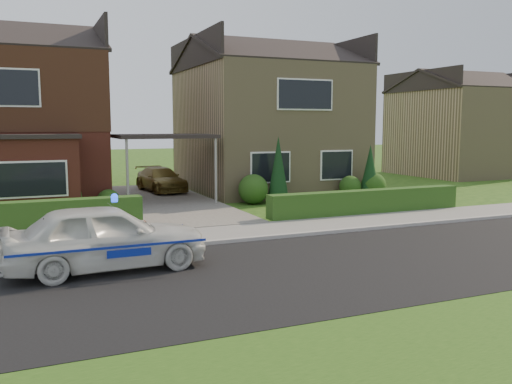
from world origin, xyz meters
TOP-DOWN VIEW (x-y plane):
  - ground at (0.00, 0.00)m, footprint 120.00×120.00m
  - road at (0.00, 0.00)m, footprint 60.00×6.00m
  - kerb at (0.00, 3.05)m, footprint 60.00×0.16m
  - sidewalk at (0.00, 4.10)m, footprint 60.00×2.00m
  - grass_verge at (0.00, -5.00)m, footprint 60.00×4.00m
  - driveway at (0.00, 11.00)m, footprint 3.80×12.00m
  - house_left at (-5.78, 13.90)m, footprint 7.50×9.53m
  - house_right at (5.80, 13.99)m, footprint 7.50×8.06m
  - carport_link at (0.00, 10.95)m, footprint 3.80×3.00m
  - dwarf_wall at (-5.80, 5.30)m, footprint 7.70×0.25m
  - hedge_left at (-5.80, 5.45)m, footprint 7.50×0.55m
  - hedge_right at (5.80, 5.35)m, footprint 7.50×0.55m
  - shrub_left_mid at (-4.00, 9.30)m, footprint 1.32×1.32m
  - shrub_left_near at (-2.40, 9.60)m, footprint 0.84×0.84m
  - shrub_right_near at (3.20, 9.40)m, footprint 1.20×1.20m
  - shrub_right_mid at (7.80, 9.50)m, footprint 0.96×0.96m
  - shrub_right_far at (8.80, 9.20)m, footprint 1.08×1.08m
  - conifer_a at (4.20, 9.20)m, footprint 0.90×0.90m
  - conifer_b at (8.60, 9.20)m, footprint 0.90×0.90m
  - neighbour_right at (20.00, 16.00)m, footprint 6.50×7.00m
  - police_car at (-3.58, 1.58)m, footprint 3.96×4.37m
  - driveway_car at (0.59, 14.13)m, footprint 1.93×3.86m
  - potted_plant_b at (-2.50, 6.00)m, footprint 0.56×0.55m
  - potted_plant_c at (-2.50, 6.00)m, footprint 0.49×0.49m

SIDE VIEW (x-z plane):
  - ground at x=0.00m, z-range 0.00..0.00m
  - road at x=0.00m, z-range -0.01..0.01m
  - grass_verge at x=0.00m, z-range -0.01..0.01m
  - hedge_left at x=-5.80m, z-range -0.45..0.45m
  - hedge_right at x=5.80m, z-range -0.40..0.40m
  - sidewalk at x=0.00m, z-range 0.00..0.10m
  - kerb at x=0.00m, z-range 0.00..0.12m
  - driveway at x=0.00m, z-range 0.00..0.12m
  - dwarf_wall at x=-5.80m, z-range 0.00..0.36m
  - potted_plant_c at x=-2.50m, z-range 0.00..0.72m
  - potted_plant_b at x=-2.50m, z-range 0.00..0.80m
  - shrub_left_near at x=-2.40m, z-range 0.00..0.84m
  - shrub_right_mid at x=7.80m, z-range 0.00..0.96m
  - shrub_right_far at x=8.80m, z-range 0.00..1.08m
  - shrub_right_near at x=3.20m, z-range 0.00..1.20m
  - driveway_car at x=0.59m, z-range 0.12..1.20m
  - shrub_left_mid at x=-4.00m, z-range 0.00..1.32m
  - police_car at x=-3.58m, z-range -0.08..1.55m
  - conifer_b at x=8.60m, z-range 0.00..2.20m
  - conifer_a at x=4.20m, z-range 0.00..2.60m
  - neighbour_right at x=20.00m, z-range 0.00..5.20m
  - carport_link at x=0.00m, z-range 1.27..4.04m
  - house_right at x=5.80m, z-range 0.04..7.29m
  - house_left at x=-5.78m, z-range 0.19..7.44m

